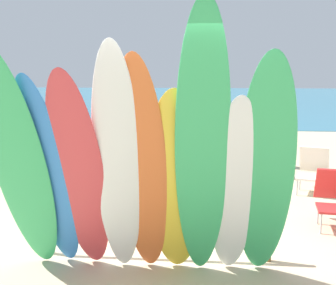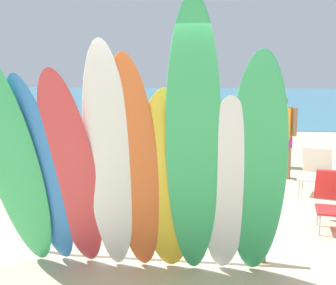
{
  "view_description": "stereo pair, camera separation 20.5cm",
  "coord_description": "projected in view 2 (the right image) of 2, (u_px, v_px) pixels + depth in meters",
  "views": [
    {
      "loc": [
        0.64,
        -4.68,
        2.12
      ],
      "look_at": [
        0.0,
        2.06,
        1.0
      ],
      "focal_mm": 46.09,
      "sensor_mm": 36.0,
      "label": 1
    },
    {
      "loc": [
        0.85,
        -4.65,
        2.12
      ],
      "look_at": [
        0.0,
        2.06,
        1.0
      ],
      "focal_mm": 46.09,
      "sensor_mm": 36.0,
      "label": 2
    }
  ],
  "objects": [
    {
      "name": "surfboard_white_3",
      "position": [
        110.0,
        166.0,
        4.21
      ],
      "size": [
        0.54,
        0.92,
        2.42
      ],
      "primitive_type": "ellipsoid",
      "rotation": [
        0.32,
        0.0,
        0.08
      ],
      "color": "white",
      "rests_on": "ground"
    },
    {
      "name": "surfboard_blue_1",
      "position": [
        42.0,
        177.0,
        4.37
      ],
      "size": [
        0.56,
        0.96,
        2.12
      ],
      "primitive_type": "ellipsoid",
      "rotation": [
        0.39,
        0.0,
        -0.1
      ],
      "color": "#337AD1",
      "rests_on": "ground"
    },
    {
      "name": "surfboard_green_0",
      "position": [
        14.0,
        167.0,
        4.27
      ],
      "size": [
        0.63,
        1.05,
        2.37
      ],
      "primitive_type": "ellipsoid",
      "rotation": [
        0.39,
        0.0,
        -0.06
      ],
      "color": "#38B266",
      "rests_on": "ground"
    },
    {
      "name": "surfboard_white_7",
      "position": [
        226.0,
        191.0,
        4.22
      ],
      "size": [
        0.53,
        0.79,
        1.93
      ],
      "primitive_type": "ellipsoid",
      "rotation": [
        0.35,
        0.0,
        0.07
      ],
      "color": "white",
      "rests_on": "ground"
    },
    {
      "name": "ocean_water",
      "position": [
        212.0,
        97.0,
        35.33
      ],
      "size": [
        60.0,
        40.0,
        0.02
      ],
      "primitive_type": "cube",
      "color": "teal",
      "rests_on": "ground"
    },
    {
      "name": "beach_chair_red",
      "position": [
        315.0,
        169.0,
        7.56
      ],
      "size": [
        0.7,
        0.84,
        0.8
      ],
      "rotation": [
        0.0,
        0.0,
        -0.32
      ],
      "color": "#B7B7BC",
      "rests_on": "ground"
    },
    {
      "name": "surfboard_yellow_5",
      "position": [
        168.0,
        186.0,
        4.29
      ],
      "size": [
        0.6,
        0.72,
        1.99
      ],
      "primitive_type": "ellipsoid",
      "rotation": [
        0.32,
        0.0,
        0.02
      ],
      "color": "yellow",
      "rests_on": "ground"
    },
    {
      "name": "surfboard_green_8",
      "position": [
        257.0,
        174.0,
        4.09
      ],
      "size": [
        0.58,
        0.92,
        2.32
      ],
      "primitive_type": "ellipsoid",
      "rotation": [
        0.35,
        0.0,
        -0.03
      ],
      "color": "#38B266",
      "rests_on": "ground"
    },
    {
      "name": "beach_chair_striped",
      "position": [
        335.0,
        197.0,
        5.87
      ],
      "size": [
        0.59,
        0.8,
        0.79
      ],
      "rotation": [
        0.0,
        0.0,
        -0.13
      ],
      "color": "#B7B7BC",
      "rests_on": "ground"
    },
    {
      "name": "beachgoer_photographing",
      "position": [
        281.0,
        131.0,
        8.55
      ],
      "size": [
        0.58,
        0.36,
        1.65
      ],
      "rotation": [
        0.0,
        0.0,
        5.87
      ],
      "color": "#9E704C",
      "rests_on": "ground"
    },
    {
      "name": "surfboard_red_2",
      "position": [
        72.0,
        176.0,
        4.3
      ],
      "size": [
        0.57,
        0.95,
        2.17
      ],
      "primitive_type": "ellipsoid",
      "rotation": [
        0.38,
        0.0,
        -0.05
      ],
      "color": "#D13D42",
      "rests_on": "ground"
    },
    {
      "name": "beachgoer_by_water",
      "position": [
        260.0,
        127.0,
        9.65
      ],
      "size": [
        0.5,
        0.39,
        1.55
      ],
      "rotation": [
        0.0,
        0.0,
        5.68
      ],
      "color": "brown",
      "rests_on": "ground"
    },
    {
      "name": "ground",
      "position": [
        202.0,
        121.0,
        18.71
      ],
      "size": [
        60.0,
        60.0,
        0.0
      ],
      "primitive_type": "plane",
      "color": "beige"
    },
    {
      "name": "surfboard_orange_4",
      "position": [
        135.0,
        171.0,
        4.24
      ],
      "size": [
        0.55,
        0.85,
        2.3
      ],
      "primitive_type": "ellipsoid",
      "rotation": [
        0.32,
        0.0,
        -0.06
      ],
      "color": "orange",
      "rests_on": "ground"
    },
    {
      "name": "surfboard_green_6",
      "position": [
        193.0,
        152.0,
        4.02
      ],
      "size": [
        0.55,
        1.04,
        2.75
      ],
      "primitive_type": "ellipsoid",
      "rotation": [
        0.33,
        0.0,
        0.03
      ],
      "color": "#38B266",
      "rests_on": "ground"
    },
    {
      "name": "beachgoer_strolling",
      "position": [
        39.0,
        142.0,
        7.39
      ],
      "size": [
        0.45,
        0.47,
        1.6
      ],
      "rotation": [
        0.0,
        0.0,
        2.33
      ],
      "color": "brown",
      "rests_on": "ground"
    },
    {
      "name": "surfboard_rack",
      "position": [
        145.0,
        216.0,
        4.93
      ],
      "size": [
        2.78,
        0.07,
        0.61
      ],
      "color": "brown",
      "rests_on": "ground"
    }
  ]
}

